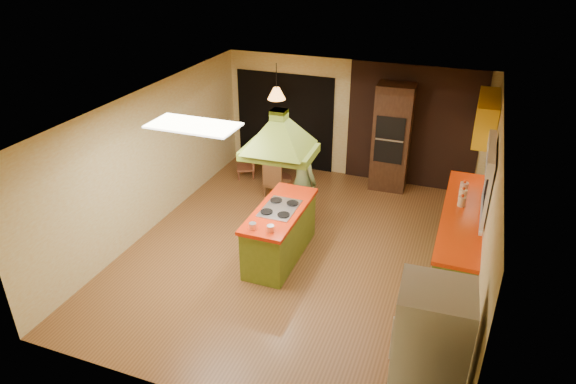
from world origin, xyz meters
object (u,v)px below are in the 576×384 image
at_px(wall_oven, 392,138).
at_px(canister_large, 464,188).
at_px(kitchen_island, 280,232).
at_px(dining_table, 277,155).
at_px(man, 302,180).
at_px(refrigerator, 428,358).

height_order(wall_oven, canister_large, wall_oven).
distance_m(kitchen_island, wall_oven, 3.45).
relative_size(wall_oven, canister_large, 10.89).
distance_m(dining_table, canister_large, 3.98).
distance_m(man, canister_large, 2.73).
relative_size(kitchen_island, wall_oven, 0.81).
relative_size(kitchen_island, refrigerator, 1.00).
distance_m(kitchen_island, refrigerator, 3.55).
distance_m(wall_oven, dining_table, 2.38).
relative_size(kitchen_island, dining_table, 1.60).
bearing_deg(canister_large, kitchen_island, -150.94).
bearing_deg(refrigerator, canister_large, 85.57).
xyz_separation_m(man, wall_oven, (1.21, 1.95, 0.27)).
bearing_deg(dining_table, refrigerator, -54.05).
relative_size(man, wall_oven, 0.75).
height_order(kitchen_island, wall_oven, wall_oven).
bearing_deg(refrigerator, kitchen_island, 133.79).
bearing_deg(wall_oven, kitchen_island, -112.35).
height_order(wall_oven, dining_table, wall_oven).
bearing_deg(canister_large, man, -174.79).
bearing_deg(kitchen_island, dining_table, 112.47).
distance_m(refrigerator, wall_oven, 5.77).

